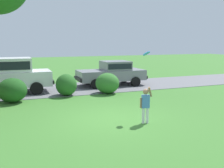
{
  "coord_description": "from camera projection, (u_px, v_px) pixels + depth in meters",
  "views": [
    {
      "loc": [
        -3.5,
        -8.74,
        2.79
      ],
      "look_at": [
        0.43,
        1.06,
        1.1
      ],
      "focal_mm": 42.71,
      "sensor_mm": 36.0,
      "label": 1
    }
  ],
  "objects": [
    {
      "name": "ground_plane",
      "position": [
        112.0,
        119.0,
        9.74
      ],
      "size": [
        80.0,
        80.0,
        0.0
      ],
      "primitive_type": "plane",
      "color": "#3D752D"
    },
    {
      "name": "driveway_strip",
      "position": [
        70.0,
        89.0,
        15.84
      ],
      "size": [
        28.0,
        4.4,
        0.02
      ],
      "primitive_type": "cube",
      "color": "slate",
      "rests_on": "ground"
    },
    {
      "name": "shrub_near_tree",
      "position": [
        12.0,
        90.0,
        12.26
      ],
      "size": [
        1.32,
        1.36,
        1.13
      ],
      "color": "#1E511C",
      "rests_on": "ground"
    },
    {
      "name": "shrub_centre_left",
      "position": [
        66.0,
        85.0,
        13.78
      ],
      "size": [
        1.08,
        1.26,
        1.13
      ],
      "color": "#286023",
      "rests_on": "ground"
    },
    {
      "name": "shrub_centre",
      "position": [
        107.0,
        83.0,
        14.38
      ],
      "size": [
        1.28,
        1.3,
        1.11
      ],
      "color": "#33702B",
      "rests_on": "ground"
    },
    {
      "name": "parked_sedan",
      "position": [
        112.0,
        72.0,
        16.97
      ],
      "size": [
        4.44,
        2.17,
        1.56
      ],
      "color": "gray",
      "rests_on": "ground"
    },
    {
      "name": "parked_suv",
      "position": [
        7.0,
        74.0,
        14.25
      ],
      "size": [
        4.73,
        2.16,
        1.92
      ],
      "color": "white",
      "rests_on": "ground"
    },
    {
      "name": "child_thrower",
      "position": [
        146.0,
        103.0,
        9.08
      ],
      "size": [
        0.48,
        0.23,
        1.29
      ],
      "color": "white",
      "rests_on": "ground"
    },
    {
      "name": "frisbee",
      "position": [
        147.0,
        53.0,
        9.67
      ],
      "size": [
        0.31,
        0.26,
        0.24
      ],
      "color": "#337FDB"
    }
  ]
}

